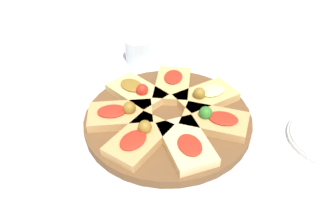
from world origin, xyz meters
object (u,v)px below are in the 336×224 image
object	(u,v)px
serving_board	(168,119)
water_glass	(138,50)
plate_right	(72,67)
napkin_stack	(231,64)
plate_left	(330,138)

from	to	relation	value
serving_board	water_glass	bearing A→B (deg)	-45.74
plate_right	napkin_stack	distance (m)	0.50
water_glass	napkin_stack	bearing A→B (deg)	-157.98
plate_right	napkin_stack	xyz separation A→B (m)	(-0.43, -0.25, -0.01)
plate_left	napkin_stack	xyz separation A→B (m)	(0.32, -0.22, -0.01)
water_glass	plate_left	bearing A→B (deg)	169.23
plate_left	serving_board	bearing A→B (deg)	16.99
plate_right	water_glass	distance (m)	0.21
water_glass	napkin_stack	size ratio (longest dim) A/B	0.61
plate_right	water_glass	bearing A→B (deg)	-138.94
plate_left	napkin_stack	bearing A→B (deg)	-35.38
serving_board	plate_right	bearing A→B (deg)	-13.39
plate_left	plate_right	world-z (taller)	same
plate_left	water_glass	bearing A→B (deg)	-10.77
plate_left	napkin_stack	world-z (taller)	plate_left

